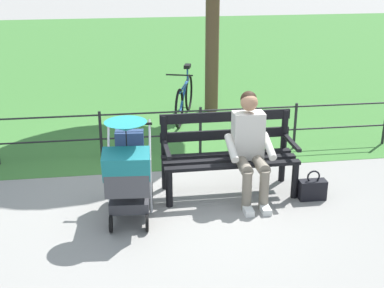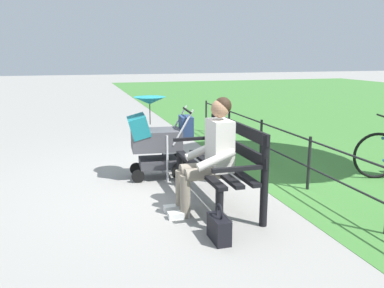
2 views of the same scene
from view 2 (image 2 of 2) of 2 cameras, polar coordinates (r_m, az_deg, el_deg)
The scene contains 6 objects.
ground_plane at distance 5.65m, azimuth 0.08°, elevation -5.35°, with size 60.00×60.00×0.00m, color gray.
park_bench at distance 4.77m, azimuth 4.26°, elevation -2.17°, with size 1.60×0.61×0.96m.
person_on_bench at distance 4.47m, azimuth 2.55°, elevation -1.15°, with size 0.53×0.74×1.28m.
stroller at distance 5.74m, azimuth -5.06°, elevation 1.02°, with size 0.57×0.92×1.15m.
handbag at distance 3.94m, azimuth 3.76°, elevation -11.58°, with size 0.32×0.14×0.37m.
park_fence at distance 6.05m, azimuth 12.45°, elevation -0.35°, with size 7.07×0.04×0.70m.
Camera 2 is at (-5.16, 1.52, 1.73)m, focal length 38.41 mm.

